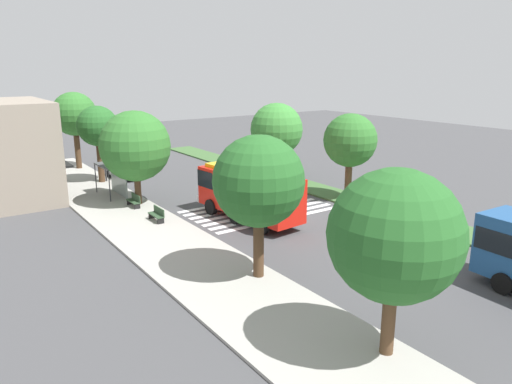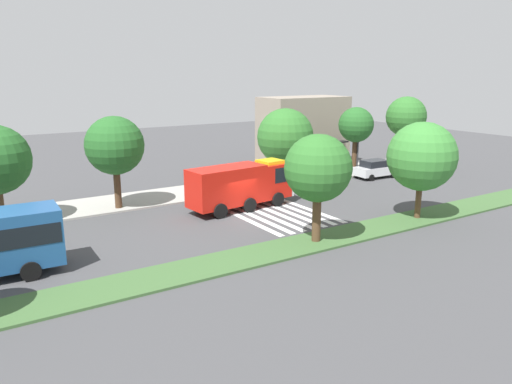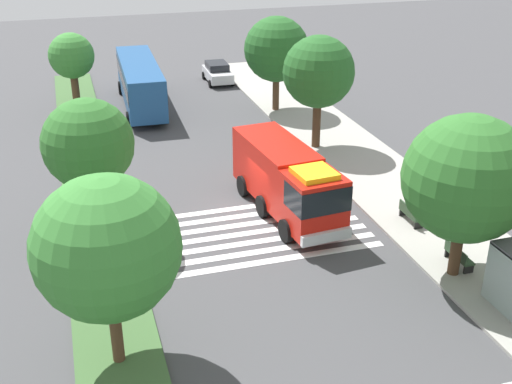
{
  "view_description": "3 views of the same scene",
  "coord_description": "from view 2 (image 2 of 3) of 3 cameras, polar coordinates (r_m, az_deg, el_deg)",
  "views": [
    {
      "loc": [
        -25.23,
        19.29,
        10.08
      ],
      "look_at": [
        1.4,
        0.77,
        1.59
      ],
      "focal_mm": 33.84,
      "sensor_mm": 36.0,
      "label": 1
    },
    {
      "loc": [
        -18.04,
        -29.42,
        10.16
      ],
      "look_at": [
        1.64,
        1.49,
        1.25
      ],
      "focal_mm": 34.64,
      "sensor_mm": 36.0,
      "label": 2
    },
    {
      "loc": [
        27.68,
        -7.82,
        14.6
      ],
      "look_at": [
        0.69,
        0.36,
        1.43
      ],
      "focal_mm": 44.98,
      "sensor_mm": 36.0,
      "label": 3
    }
  ],
  "objects": [
    {
      "name": "median_strip",
      "position": [
        30.32,
        6.29,
        -5.86
      ],
      "size": [
        60.0,
        3.0,
        0.14
      ],
      "primitive_type": "cube",
      "color": "#3D6033",
      "rests_on": "ground_plane"
    },
    {
      "name": "fire_truck",
      "position": [
        37.54,
        -1.46,
        1.01
      ],
      "size": [
        8.78,
        3.39,
        3.46
      ],
      "rotation": [
        0.0,
        0.0,
        0.1
      ],
      "color": "red",
      "rests_on": "ground_plane"
    },
    {
      "name": "sidewalk_tree_west",
      "position": [
        38.06,
        -16.0,
        5.14
      ],
      "size": [
        4.35,
        4.35,
        6.94
      ],
      "color": "#47301E",
      "rests_on": "sidewalk"
    },
    {
      "name": "median_tree_west",
      "position": [
        29.39,
        7.17,
        2.68
      ],
      "size": [
        4.05,
        4.05,
        6.54
      ],
      "color": "#513823",
      "rests_on": "median_strip"
    },
    {
      "name": "sidewalk",
      "position": [
        43.12,
        -6.8,
        0.04
      ],
      "size": [
        60.0,
        5.37,
        0.14
      ],
      "primitive_type": "cube",
      "color": "#9E9B93",
      "rests_on": "ground_plane"
    },
    {
      "name": "ground_plane",
      "position": [
        35.98,
        -0.93,
        -2.74
      ],
      "size": [
        120.0,
        120.0,
        0.0
      ],
      "primitive_type": "plane",
      "color": "#424244"
    },
    {
      "name": "bench_near_shelter",
      "position": [
        45.79,
        2.42,
        1.59
      ],
      "size": [
        1.6,
        0.5,
        0.9
      ],
      "color": "#2D472D",
      "rests_on": "sidewalk"
    },
    {
      "name": "median_tree_center",
      "position": [
        35.91,
        18.6,
        3.9
      ],
      "size": [
        4.77,
        4.77,
        6.77
      ],
      "color": "#513823",
      "rests_on": "median_strip"
    },
    {
      "name": "crosswalk",
      "position": [
        37.07,
        1.82,
        -2.24
      ],
      "size": [
        5.85,
        10.33,
        0.01
      ],
      "color": "silver",
      "rests_on": "ground_plane"
    },
    {
      "name": "street_lamp",
      "position": [
        50.35,
        11.72,
        5.89
      ],
      "size": [
        0.36,
        0.36,
        5.81
      ],
      "color": "#2D2D30",
      "rests_on": "sidewalk"
    },
    {
      "name": "parked_car_mid",
      "position": [
        50.06,
        13.63,
        2.64
      ],
      "size": [
        4.46,
        2.25,
        1.79
      ],
      "rotation": [
        0.0,
        0.0,
        -0.04
      ],
      "color": "silver",
      "rests_on": "ground_plane"
    },
    {
      "name": "sidewalk_tree_far_east",
      "position": [
        55.66,
        16.95,
        8.27
      ],
      "size": [
        4.27,
        4.27,
        7.54
      ],
      "color": "#47301E",
      "rests_on": "sidewalk"
    },
    {
      "name": "storefront_building",
      "position": [
        54.78,
        5.48,
        6.93
      ],
      "size": [
        9.53,
        5.57,
        7.59
      ],
      "color": "gray",
      "rests_on": "ground_plane"
    },
    {
      "name": "bench_west_of_shelter",
      "position": [
        43.62,
        -2.02,
        0.99
      ],
      "size": [
        1.6,
        0.5,
        0.9
      ],
      "color": "#2D472D",
      "rests_on": "sidewalk"
    },
    {
      "name": "sidewalk_tree_east",
      "position": [
        50.46,
        11.47,
        7.53
      ],
      "size": [
        3.49,
        3.49,
        6.69
      ],
      "color": "#47301E",
      "rests_on": "sidewalk"
    },
    {
      "name": "sidewalk_tree_center",
      "position": [
        45.0,
        3.41,
        6.38
      ],
      "size": [
        5.13,
        5.13,
        6.9
      ],
      "color": "#47301E",
      "rests_on": "sidewalk"
    },
    {
      "name": "bus_stop_shelter",
      "position": [
        47.91,
        6.36,
        3.64
      ],
      "size": [
        3.5,
        1.4,
        2.46
      ],
      "color": "#4C4C51",
      "rests_on": "sidewalk"
    }
  ]
}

